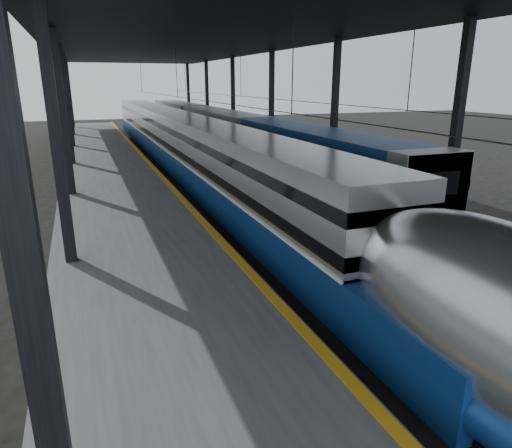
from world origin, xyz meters
TOP-DOWN VIEW (x-y plane):
  - ground at (0.00, 0.00)m, footprint 160.00×160.00m
  - platform at (-3.50, 20.00)m, footprint 6.00×80.00m
  - yellow_strip at (-0.70, 20.00)m, footprint 0.30×80.00m
  - rails at (4.50, 20.00)m, footprint 6.52×80.00m
  - canopy at (1.90, 20.00)m, footprint 18.00×75.00m
  - tgv_train at (2.00, 23.24)m, footprint 2.96×65.20m
  - second_train at (7.00, 30.13)m, footprint 3.00×56.05m

SIDE VIEW (x-z plane):
  - ground at x=0.00m, z-range 0.00..0.00m
  - rails at x=4.50m, z-range 0.00..0.16m
  - platform at x=-3.50m, z-range 0.00..1.00m
  - yellow_strip at x=-0.70m, z-range 1.00..1.01m
  - tgv_train at x=2.00m, z-range -0.14..4.11m
  - second_train at x=7.00m, z-range 0.03..4.15m
  - canopy at x=1.90m, z-range 4.38..13.85m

